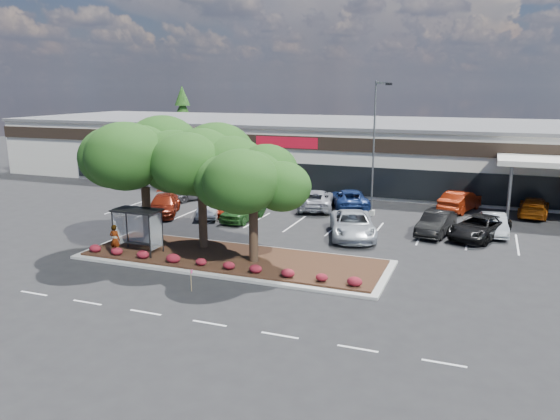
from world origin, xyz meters
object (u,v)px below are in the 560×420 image
(light_pole, at_px, (375,157))
(car_1, at_px, (228,205))
(car_0, at_px, (164,205))
(survey_stake, at_px, (191,277))

(light_pole, xyz_separation_m, car_1, (-10.77, -3.44, -3.82))
(car_0, distance_m, car_1, 5.03)
(survey_stake, bearing_deg, car_0, 127.16)
(light_pole, bearing_deg, car_0, -159.73)
(survey_stake, bearing_deg, car_1, 110.02)
(light_pole, xyz_separation_m, survey_stake, (-5.04, -19.16, -3.82))
(light_pole, height_order, survey_stake, light_pole)
(survey_stake, distance_m, car_1, 16.73)
(light_pole, bearing_deg, car_1, -162.26)
(car_1, bearing_deg, survey_stake, -90.74)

